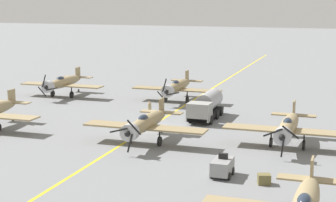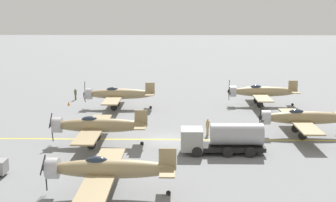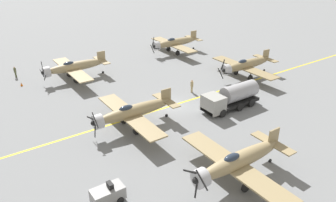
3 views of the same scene
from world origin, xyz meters
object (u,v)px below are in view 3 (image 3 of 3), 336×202
(airplane_near_right, at_px, (175,43))
(ground_crew_inspecting, at_px, (15,72))
(airplane_mid_right, at_px, (74,67))
(fuel_tanker, at_px, (231,97))
(airplane_mid_left, at_px, (237,161))
(traffic_cone, at_px, (21,84))
(airplane_mid_center, at_px, (132,112))
(tow_tractor, at_px, (108,194))
(airplane_near_center, at_px, (246,65))
(ground_crew_walking, at_px, (192,86))

(airplane_near_right, xyz_separation_m, ground_crew_inspecting, (3.75, 27.52, -1.07))
(airplane_mid_right, bearing_deg, ground_crew_inspecting, 42.38)
(airplane_near_right, xyz_separation_m, fuel_tanker, (-22.78, 7.63, -0.50))
(airplane_mid_left, xyz_separation_m, traffic_cone, (32.81, 10.50, -1.74))
(airplane_mid_center, relative_size, tow_tractor, 4.62)
(tow_tractor, relative_size, traffic_cone, 4.73)
(airplane_near_right, xyz_separation_m, airplane_mid_right, (-2.32, 20.25, 0.00))
(airplane_mid_center, xyz_separation_m, fuel_tanker, (-2.64, -12.48, -0.50))
(airplane_mid_center, distance_m, airplane_mid_right, 17.82)
(airplane_mid_left, distance_m, ground_crew_inspecting, 38.37)
(airplane_mid_center, xyz_separation_m, ground_crew_inspecting, (23.89, 7.41, -1.07))
(airplane_mid_right, distance_m, ground_crew_inspecting, 9.52)
(ground_crew_inspecting, xyz_separation_m, traffic_cone, (-4.12, 0.11, -0.67))
(tow_tractor, relative_size, ground_crew_inspecting, 1.51)
(airplane_near_right, relative_size, traffic_cone, 21.82)
(airplane_mid_left, relative_size, airplane_near_center, 1.00)
(airplane_near_right, distance_m, airplane_mid_left, 37.34)
(airplane_near_right, distance_m, ground_crew_walking, 18.38)
(airplane_mid_right, xyz_separation_m, tow_tractor, (-27.03, 7.19, -1.22))
(airplane_mid_right, xyz_separation_m, airplane_mid_left, (-30.86, -3.12, -0.00))
(ground_crew_walking, bearing_deg, tow_tractor, 124.94)
(airplane_near_center, relative_size, tow_tractor, 4.62)
(airplane_mid_left, xyz_separation_m, airplane_near_center, (16.89, -18.83, 0.00))
(airplane_near_center, height_order, traffic_cone, airplane_near_center)
(airplane_mid_right, xyz_separation_m, fuel_tanker, (-20.46, -12.62, -0.50))
(airplane_mid_left, height_order, traffic_cone, airplane_mid_left)
(airplane_near_right, height_order, tow_tractor, airplane_near_right)
(airplane_near_right, xyz_separation_m, traffic_cone, (-0.37, 27.63, -1.74))
(airplane_mid_right, distance_m, tow_tractor, 28.00)
(airplane_mid_left, bearing_deg, ground_crew_inspecting, 30.58)
(airplane_mid_right, relative_size, fuel_tanker, 1.50)
(airplane_near_right, height_order, airplane_mid_left, airplane_near_right)
(airplane_near_right, relative_size, airplane_near_center, 1.00)
(airplane_mid_right, bearing_deg, airplane_near_center, -130.23)
(airplane_mid_left, relative_size, ground_crew_walking, 6.51)
(airplane_mid_center, xyz_separation_m, traffic_cone, (19.77, 7.52, -1.74))
(airplane_near_center, bearing_deg, traffic_cone, 55.79)
(airplane_mid_right, bearing_deg, traffic_cone, 67.44)
(fuel_tanker, bearing_deg, airplane_near_center, -55.20)
(airplane_mid_left, relative_size, tow_tractor, 4.62)
(airplane_near_center, xyz_separation_m, fuel_tanker, (-6.48, 9.33, -0.50))
(traffic_cone, bearing_deg, airplane_mid_right, -104.81)
(airplane_mid_right, distance_m, ground_crew_walking, 18.14)
(airplane_mid_center, height_order, airplane_mid_left, same)
(traffic_cone, bearing_deg, airplane_near_right, -89.24)
(airplane_mid_right, height_order, airplane_near_center, airplane_mid_right)
(tow_tractor, relative_size, ground_crew_walking, 1.41)
(airplane_mid_center, relative_size, airplane_mid_right, 1.00)
(airplane_mid_left, bearing_deg, airplane_near_right, -12.44)
(airplane_near_right, bearing_deg, ground_crew_inspecting, 74.73)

